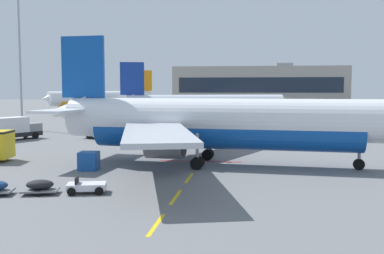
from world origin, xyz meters
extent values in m
plane|color=slate|center=(40.00, 40.00, 0.00)|extent=(400.00, 400.00, 0.00)
cube|color=yellow|center=(18.00, 1.30, 0.00)|extent=(0.24, 4.00, 0.01)
cube|color=yellow|center=(18.00, 7.38, 0.00)|extent=(0.24, 4.00, 0.01)
cube|color=yellow|center=(18.00, 13.71, 0.00)|extent=(0.24, 4.00, 0.01)
cube|color=yellow|center=(18.00, 20.74, 0.00)|extent=(0.24, 4.00, 0.01)
cube|color=yellow|center=(18.00, 27.47, 0.00)|extent=(0.24, 4.00, 0.01)
cube|color=yellow|center=(18.00, 34.49, 0.00)|extent=(0.24, 4.00, 0.01)
cube|color=yellow|center=(18.00, 41.65, 0.00)|extent=(0.24, 4.00, 0.01)
cube|color=yellow|center=(18.00, 48.76, 0.00)|extent=(0.24, 4.00, 0.01)
cube|color=yellow|center=(18.00, 54.27, 0.00)|extent=(0.24, 4.00, 0.01)
cube|color=yellow|center=(18.00, 60.27, 0.00)|extent=(0.24, 4.00, 0.01)
cube|color=yellow|center=(18.00, 65.99, 0.00)|extent=(0.24, 4.00, 0.01)
cube|color=yellow|center=(18.00, 71.76, 0.00)|extent=(0.24, 4.00, 0.01)
cube|color=yellow|center=(18.00, 78.69, 0.00)|extent=(0.24, 4.00, 0.01)
cube|color=yellow|center=(18.00, 85.14, 0.00)|extent=(0.24, 4.00, 0.01)
cube|color=#B21414|center=(18.00, 22.00, 0.00)|extent=(8.00, 0.40, 0.01)
cylinder|color=white|center=(20.38, 20.14, 4.30)|extent=(30.31, 6.26, 3.80)
cylinder|color=#0F479E|center=(20.38, 20.14, 3.26)|extent=(24.70, 5.50, 3.50)
cone|color=white|center=(4.68, 21.44, 4.78)|extent=(4.45, 3.56, 3.23)
cube|color=#0F479E|center=(6.42, 21.29, 9.20)|extent=(4.41, 0.72, 6.00)
cube|color=white|center=(5.99, 24.54, 5.06)|extent=(3.72, 6.64, 0.24)
cube|color=white|center=(5.46, 18.16, 5.06)|extent=(3.72, 6.64, 0.24)
cube|color=#B7BCC6|center=(17.12, 28.94, 3.83)|extent=(11.30, 17.48, 0.36)
cube|color=#B7BCC6|center=(15.72, 12.00, 3.83)|extent=(8.92, 17.66, 0.36)
cylinder|color=#4C4F54|center=(16.72, 25.96, 2.38)|extent=(3.36, 2.36, 2.10)
cylinder|color=black|center=(18.31, 25.83, 2.38)|extent=(0.27, 1.79, 1.79)
cylinder|color=#4C4F54|center=(15.81, 15.00, 2.38)|extent=(3.36, 2.36, 2.10)
cylinder|color=black|center=(17.41, 14.87, 2.38)|extent=(0.27, 1.79, 1.79)
cylinder|color=gray|center=(32.24, 19.16, 1.83)|extent=(0.28, 0.28, 2.67)
cylinder|color=black|center=(32.24, 19.16, 0.50)|extent=(1.01, 0.36, 0.99)
cylinder|color=gray|center=(18.60, 22.90, 1.86)|extent=(0.28, 0.28, 2.61)
cylinder|color=black|center=(18.63, 23.25, 0.55)|extent=(1.13, 0.44, 1.10)
cylinder|color=black|center=(18.57, 22.55, 0.55)|extent=(1.13, 0.44, 1.10)
cylinder|color=gray|center=(18.17, 17.71, 1.86)|extent=(0.28, 0.28, 2.61)
cylinder|color=black|center=(18.20, 18.06, 0.55)|extent=(1.13, 0.44, 1.10)
cylinder|color=black|center=(18.14, 17.37, 0.55)|extent=(1.13, 0.44, 1.10)
cylinder|color=silver|center=(14.64, 60.24, 4.11)|extent=(28.43, 12.42, 3.63)
cylinder|color=navy|center=(14.64, 60.24, 3.11)|extent=(23.26, 10.47, 3.34)
cone|color=silver|center=(28.29, 64.72, 4.11)|extent=(4.28, 4.42, 3.56)
cone|color=silver|center=(0.35, 55.54, 4.56)|extent=(4.77, 4.18, 3.08)
cube|color=#192333|center=(27.33, 64.41, 4.74)|extent=(2.30, 3.06, 0.57)
cube|color=navy|center=(1.94, 56.07, 8.78)|extent=(4.10, 1.64, 5.73)
cube|color=silver|center=(0.35, 58.76, 4.83)|extent=(4.81, 6.76, 0.23)
cube|color=silver|center=(2.26, 52.95, 4.83)|extent=(4.81, 6.76, 0.23)
cube|color=#B7BCC6|center=(8.50, 66.76, 3.65)|extent=(4.89, 16.31, 0.34)
cube|color=#B7BCC6|center=(13.56, 51.34, 3.65)|extent=(13.51, 15.67, 0.34)
cylinder|color=#4C4F54|center=(9.26, 64.00, 2.27)|extent=(3.53, 2.86, 2.00)
cylinder|color=black|center=(10.71, 64.47, 2.27)|extent=(0.64, 1.65, 1.70)
cylinder|color=#4C4F54|center=(12.53, 54.02, 2.27)|extent=(3.53, 2.86, 2.00)
cylinder|color=black|center=(13.99, 54.50, 2.27)|extent=(0.64, 1.65, 1.70)
cylinder|color=gray|center=(25.43, 63.79, 1.74)|extent=(0.27, 0.27, 2.54)
cylinder|color=black|center=(25.43, 63.79, 0.47)|extent=(0.98, 0.55, 0.95)
cylinder|color=gray|center=(12.05, 62.00, 1.77)|extent=(0.27, 0.27, 2.49)
cylinder|color=black|center=(11.94, 62.32, 0.53)|extent=(1.10, 0.65, 1.05)
cylinder|color=black|center=(12.15, 61.68, 0.53)|extent=(1.10, 0.65, 1.05)
cylinder|color=gray|center=(13.60, 57.28, 1.77)|extent=(0.27, 0.27, 2.49)
cylinder|color=black|center=(13.49, 57.60, 0.53)|extent=(1.10, 0.65, 1.05)
cylinder|color=black|center=(13.70, 56.97, 0.53)|extent=(1.10, 0.65, 1.05)
cylinder|color=white|center=(-18.48, 99.63, 4.34)|extent=(23.98, 24.38, 3.83)
cylinder|color=orange|center=(-18.48, 99.63, 3.28)|extent=(19.81, 20.13, 3.53)
cone|color=white|center=(-29.11, 88.78, 4.34)|extent=(5.15, 5.15, 3.76)
cone|color=white|center=(-7.37, 110.99, 4.82)|extent=(5.29, 5.31, 3.26)
cube|color=#192333|center=(-28.36, 89.54, 5.01)|extent=(3.18, 3.16, 0.61)
cube|color=orange|center=(-8.60, 109.72, 9.28)|extent=(3.36, 3.43, 6.05)
cube|color=white|center=(-5.80, 107.97, 5.10)|extent=(6.87, 6.82, 0.24)
cube|color=white|center=(-10.42, 112.49, 5.10)|extent=(6.87, 6.82, 0.24)
cube|color=#B7BCC6|center=(-9.55, 96.50, 3.86)|extent=(11.94, 17.52, 0.36)
cube|color=#B7BCC6|center=(-21.81, 108.49, 3.86)|extent=(17.59, 11.66, 0.36)
cylinder|color=#4C4F54|center=(-11.61, 98.72, 2.40)|extent=(3.77, 3.79, 2.12)
cylinder|color=black|center=(-12.74, 97.57, 2.40)|extent=(1.37, 1.35, 1.80)
cylinder|color=#4C4F54|center=(-19.54, 106.49, 2.40)|extent=(3.77, 3.79, 2.12)
cylinder|color=black|center=(-20.67, 105.33, 2.40)|extent=(1.37, 1.35, 1.80)
cylinder|color=gray|center=(-26.88, 91.05, 1.84)|extent=(0.28, 0.28, 2.69)
cylinder|color=black|center=(-26.88, 91.05, 0.50)|extent=(0.90, 0.91, 1.00)
cylinder|color=gray|center=(-15.20, 99.24, 1.87)|extent=(0.28, 0.28, 2.63)
cylinder|color=black|center=(-14.95, 98.99, 0.55)|extent=(1.03, 1.04, 1.11)
cylinder|color=black|center=(-15.45, 99.48, 0.55)|extent=(1.03, 1.04, 1.11)
cylinder|color=gray|center=(-18.95, 102.91, 1.87)|extent=(0.28, 0.28, 2.63)
cylinder|color=black|center=(-18.69, 102.66, 0.55)|extent=(1.03, 1.04, 1.11)
cylinder|color=black|center=(-19.20, 103.15, 0.55)|extent=(1.03, 1.04, 1.11)
cube|color=black|center=(2.62, 40.07, 0.74)|extent=(7.24, 3.25, 0.60)
cube|color=silver|center=(4.91, 39.79, 1.59)|extent=(2.65, 2.58, 1.10)
cube|color=#192333|center=(6.05, 39.64, 1.69)|extent=(0.30, 1.91, 0.64)
cube|color=silver|center=(1.65, 40.20, 2.09)|extent=(5.02, 2.97, 2.10)
cylinder|color=black|center=(4.99, 40.99, 0.48)|extent=(0.99, 0.40, 0.96)
cylinder|color=black|center=(4.69, 38.60, 0.48)|extent=(0.99, 0.40, 0.96)
cylinder|color=black|center=(0.54, 41.54, 0.48)|extent=(0.99, 0.40, 0.96)
cylinder|color=black|center=(0.25, 39.16, 0.48)|extent=(0.99, 0.40, 0.96)
cube|color=black|center=(-9.49, 36.92, 0.74)|extent=(5.45, 7.30, 0.60)
cube|color=gray|center=(-8.39, 38.94, 1.59)|extent=(3.16, 3.19, 1.10)
cube|color=#192333|center=(-7.84, 39.96, 1.69)|extent=(1.72, 0.97, 0.64)
cube|color=silver|center=(-9.96, 36.06, 2.09)|extent=(4.38, 5.33, 2.10)
cylinder|color=black|center=(-9.47, 39.46, 0.48)|extent=(0.70, 0.98, 0.96)
cylinder|color=black|center=(-7.37, 38.31, 0.48)|extent=(0.70, 0.98, 0.96)
cylinder|color=black|center=(-9.51, 34.37, 0.48)|extent=(0.70, 0.98, 0.96)
cube|color=silver|center=(11.77, 7.69, 0.46)|extent=(2.85, 1.97, 0.44)
cube|color=black|center=(11.14, 7.53, 0.86)|extent=(0.38, 1.12, 0.56)
cylinder|color=black|center=(12.50, 8.58, 0.28)|extent=(0.59, 0.31, 0.56)
cylinder|color=black|center=(12.82, 7.22, 0.28)|extent=(0.59, 0.31, 0.56)
cylinder|color=black|center=(10.73, 8.16, 0.28)|extent=(0.59, 0.31, 0.56)
cylinder|color=black|center=(11.05, 6.79, 0.28)|extent=(0.59, 0.31, 0.56)
cube|color=slate|center=(8.76, 6.97, 0.28)|extent=(2.68, 2.02, 0.12)
ellipsoid|color=black|center=(8.76, 6.97, 0.66)|extent=(2.05, 1.59, 0.64)
cylinder|color=black|center=(8.60, 7.62, 0.22)|extent=(0.46, 0.24, 0.44)
cylinder|color=black|center=(8.92, 6.31, 0.22)|extent=(0.46, 0.24, 0.44)
cube|color=#194C9E|center=(8.81, 16.06, 0.80)|extent=(1.68, 1.64, 1.60)
cube|color=silver|center=(8.81, 16.06, 0.80)|extent=(1.62, 0.12, 1.36)
cylinder|color=slate|center=(-16.74, 52.12, 0.30)|extent=(0.70, 0.70, 0.60)
cylinder|color=#9EA0A5|center=(-16.74, 52.12, 14.68)|extent=(0.36, 0.36, 29.35)
cube|color=#9E998E|center=(25.32, 152.41, 7.40)|extent=(62.23, 26.46, 14.80)
cube|color=#192333|center=(25.32, 139.13, 8.14)|extent=(57.25, 0.12, 5.33)
cube|color=gray|center=(34.65, 152.41, 15.60)|extent=(6.00, 5.00, 1.60)
camera|label=1|loc=(22.94, -21.41, 7.18)|focal=42.22mm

